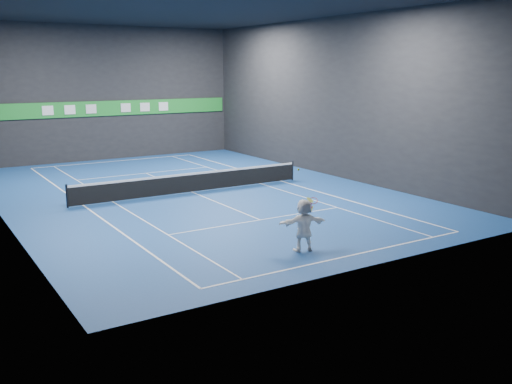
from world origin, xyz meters
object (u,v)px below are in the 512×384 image
tennis_net (192,182)px  player (304,225)px  tennis_ball (298,170)px  tennis_racket (313,202)px

tennis_net → player: bearing=-95.0°
tennis_ball → tennis_net: 10.98m
tennis_net → tennis_racket: size_ratio=22.62×
player → tennis_net: bearing=-79.5°
tennis_net → tennis_racket: (-0.53, -10.58, 1.12)m
player → tennis_net: (0.93, 10.62, -0.37)m
tennis_ball → player: bearing=7.9°
tennis_ball → tennis_net: bearing=83.5°
player → tennis_net: 10.67m
player → tennis_racket: bearing=-157.7°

